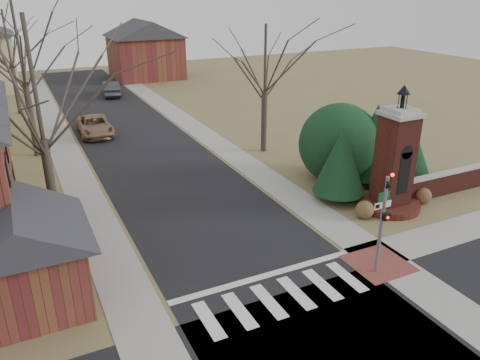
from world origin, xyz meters
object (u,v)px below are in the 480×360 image
sign_post (382,209)px  brick_gate_monument (393,169)px  distant_car (111,89)px  traffic_signal_pole (383,215)px  pickup_truck (95,126)px

sign_post → brick_gate_monument: (3.41, 3.01, 0.22)m
distant_car → traffic_signal_pole: bearing=101.3°
brick_gate_monument → pickup_truck: (-11.50, 20.24, -1.44)m
traffic_signal_pole → distant_car: size_ratio=0.96×
traffic_signal_pole → pickup_truck: 25.65m
distant_car → brick_gate_monument: bearing=109.6°
traffic_signal_pole → pickup_truck: size_ratio=0.87×
sign_post → pickup_truck: bearing=109.2°
traffic_signal_pole → brick_gate_monument: (4.70, 4.42, -0.42)m
brick_gate_monument → traffic_signal_pole: bearing=-136.8°
brick_gate_monument → distant_car: 34.75m
sign_post → brick_gate_monument: bearing=41.4°
brick_gate_monument → distant_car: bearing=102.3°
pickup_truck → sign_post: bearing=-69.4°
brick_gate_monument → distant_car: brick_gate_monument is taller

